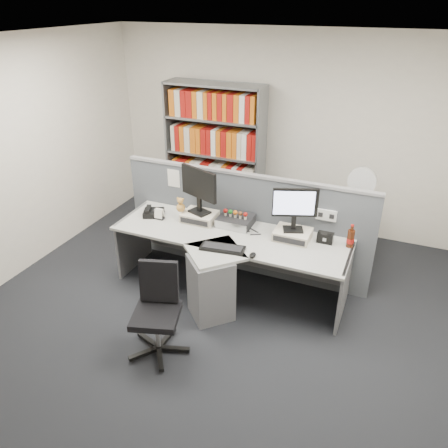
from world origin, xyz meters
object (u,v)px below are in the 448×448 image
at_px(desk_calendar, 159,215).
at_px(shelving_unit, 215,156).
at_px(monitor_left, 199,187).
at_px(speaker, 325,238).
at_px(desktop_pc, 236,221).
at_px(desk_phone, 153,212).
at_px(cola_bottle, 351,239).
at_px(desk_fan, 362,184).
at_px(desk, 222,264).
at_px(mouse, 253,255).
at_px(monitor_right, 295,206).
at_px(keyboard, 223,248).
at_px(filing_cabinet, 353,236).
at_px(office_chair, 157,307).

distance_m(desk_calendar, shelving_unit, 1.62).
height_order(monitor_left, speaker, monitor_left).
height_order(monitor_left, desktop_pc, monitor_left).
distance_m(desk_phone, cola_bottle, 2.26).
bearing_deg(desk_calendar, shelving_unit, 90.30).
height_order(desk_phone, desk_fan, desk_fan).
bearing_deg(desk, mouse, -18.62).
bearing_deg(monitor_right, desk_fan, 61.80).
height_order(keyboard, shelving_unit, shelving_unit).
bearing_deg(speaker, monitor_right, -170.71).
relative_size(desk_calendar, cola_bottle, 0.50).
distance_m(keyboard, filing_cabinet, 1.94).
relative_size(keyboard, office_chair, 0.55).
bearing_deg(mouse, cola_bottle, 34.02).
relative_size(desktop_pc, mouse, 3.75).
bearing_deg(mouse, monitor_left, 148.26).
bearing_deg(keyboard, filing_cabinet, 52.87).
relative_size(desktop_pc, shelving_unit, 0.19).
relative_size(desk_phone, cola_bottle, 1.15).
bearing_deg(shelving_unit, keyboard, -64.03).
xyz_separation_m(mouse, cola_bottle, (0.86, 0.58, 0.08)).
height_order(desk_calendar, filing_cabinet, desk_calendar).
distance_m(desktop_pc, speaker, 1.02).
bearing_deg(desk, desk_calendar, 165.15).
relative_size(cola_bottle, desk_fan, 0.45).
xyz_separation_m(monitor_left, filing_cabinet, (1.64, 1.02, -0.79)).
xyz_separation_m(monitor_left, desk_calendar, (-0.45, -0.15, -0.36)).
relative_size(monitor_left, monitor_right, 1.11).
relative_size(cola_bottle, filing_cabinet, 0.36).
xyz_separation_m(desk_calendar, speaker, (1.89, 0.20, 0.00)).
bearing_deg(filing_cabinet, cola_bottle, -87.18).
bearing_deg(cola_bottle, desk, -160.22).
xyz_separation_m(desk, desktop_pc, (-0.02, 0.45, 0.31)).
relative_size(monitor_left, keyboard, 1.11).
distance_m(desk, desk_calendar, 0.98).
height_order(cola_bottle, office_chair, cola_bottle).
bearing_deg(keyboard, shelving_unit, 115.97).
distance_m(desk, desk_phone, 1.09).
bearing_deg(keyboard, mouse, -3.17).
bearing_deg(speaker, desk_phone, -175.69).
bearing_deg(speaker, desk_fan, 77.90).
distance_m(monitor_left, keyboard, 0.81).
relative_size(desktop_pc, desk_fan, 0.67).
height_order(desk, desktop_pc, desktop_pc).
bearing_deg(desk_fan, desk, -130.62).
xyz_separation_m(desk, speaker, (0.99, 0.44, 0.32)).
bearing_deg(office_chair, mouse, 51.15).
relative_size(monitor_right, desk_calendar, 3.75).
height_order(desktop_pc, speaker, speaker).
relative_size(monitor_right, desktop_pc, 1.27).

